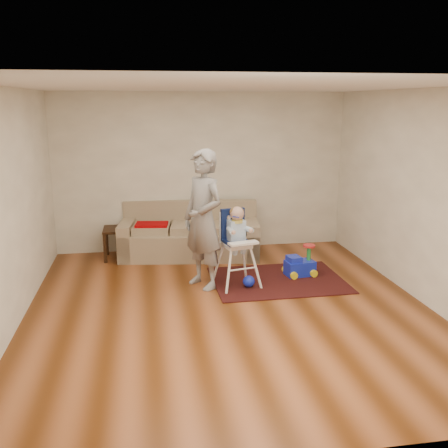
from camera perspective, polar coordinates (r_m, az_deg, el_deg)
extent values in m
plane|color=#51260A|center=(6.36, 0.59, -9.64)|extent=(5.50, 5.50, 0.00)
cube|color=beige|center=(8.64, -2.55, 5.92)|extent=(5.00, 0.04, 2.70)
cube|color=beige|center=(6.06, -23.38, 1.41)|extent=(0.04, 5.50, 2.70)
cube|color=beige|center=(6.84, 21.75, 2.87)|extent=(0.04, 5.50, 2.70)
cube|color=white|center=(5.84, 0.66, 15.46)|extent=(5.00, 5.50, 0.04)
cube|color=#9F0306|center=(8.23, -8.26, -0.05)|extent=(0.56, 0.40, 0.04)
cube|color=black|center=(7.34, 6.17, -6.38)|extent=(1.90, 1.44, 0.02)
sphere|color=#172AD1|center=(7.00, 2.85, -6.56)|extent=(0.17, 0.17, 0.17)
cylinder|color=#172AD1|center=(6.72, 1.14, 0.82)|extent=(0.04, 0.12, 0.01)
imported|color=gray|center=(6.83, -2.40, 0.50)|extent=(0.77, 0.84, 1.92)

